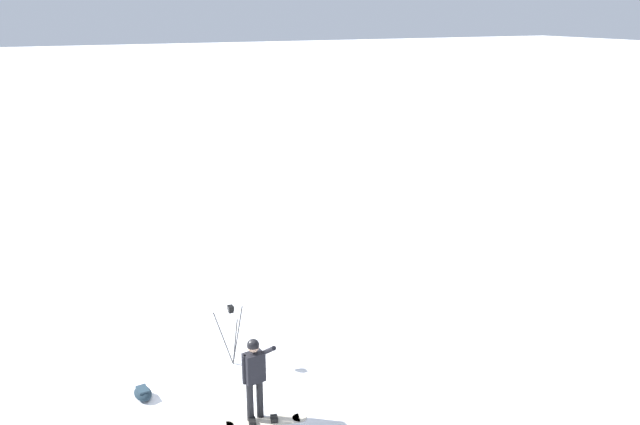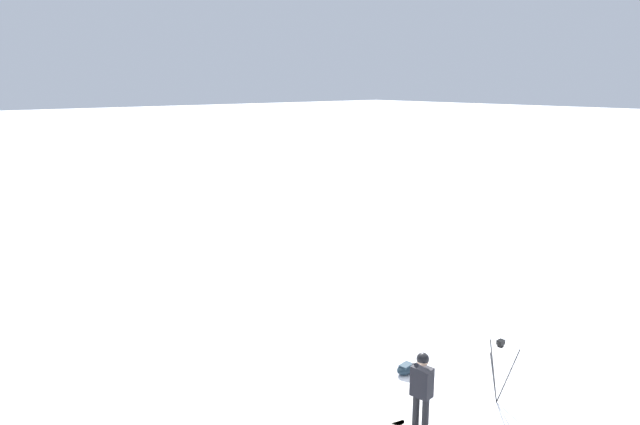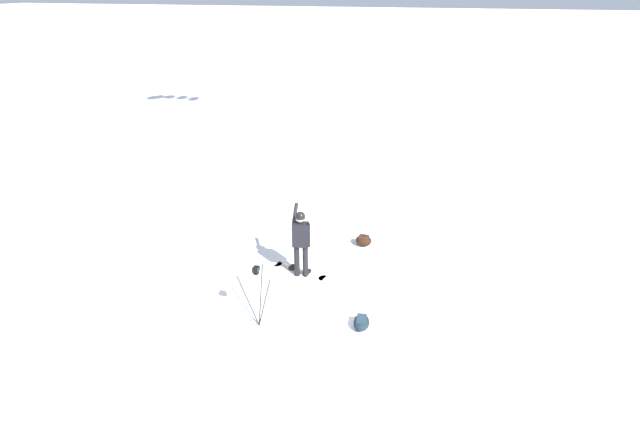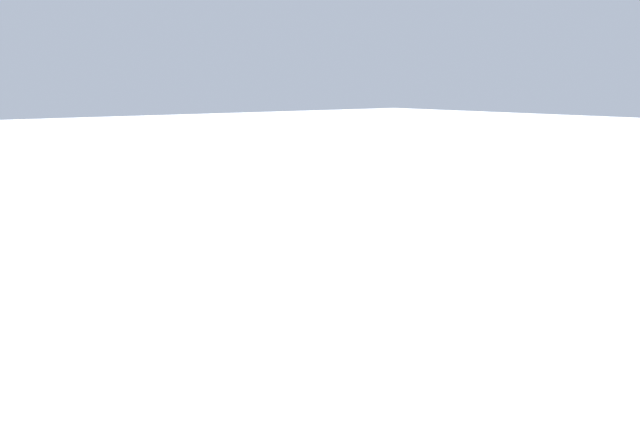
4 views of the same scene
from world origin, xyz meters
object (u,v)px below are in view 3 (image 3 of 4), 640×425
at_px(snowboarder, 301,237).
at_px(gear_bag_small, 361,322).
at_px(snowboard, 300,271).
at_px(gear_bag_large, 364,240).
at_px(camera_tripod, 257,285).

distance_m(snowboarder, gear_bag_small, 2.75).
height_order(snowboard, gear_bag_small, gear_bag_small).
height_order(snowboarder, snowboard, snowboarder).
height_order(gear_bag_large, gear_bag_small, gear_bag_large).
distance_m(snowboard, gear_bag_small, 2.76).
bearing_deg(gear_bag_small, snowboarder, 137.95).
bearing_deg(snowboarder, gear_bag_large, 59.14).
xyz_separation_m(camera_tripod, gear_bag_small, (2.17, 0.54, -0.92)).
bearing_deg(snowboard, gear_bag_small, -43.30).
bearing_deg(snowboarder, snowboard, 120.02).
height_order(snowboarder, gear_bag_small, snowboarder).
bearing_deg(camera_tripod, snowboard, 86.10).
distance_m(gear_bag_large, camera_tripod, 4.65).
relative_size(snowboard, camera_tripod, 1.15).
xyz_separation_m(snowboard, gear_bag_large, (1.32, 1.88, 0.14)).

